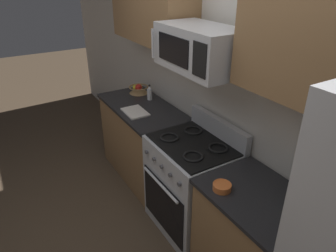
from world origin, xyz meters
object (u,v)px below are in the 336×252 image
(utensil_crock, at_px, (309,211))
(cutting_board, at_px, (135,112))
(range_oven, at_px, (191,185))
(bottle_vinegar, at_px, (150,93))
(prep_bowl, at_px, (222,187))
(microwave, at_px, (200,48))
(fruit_basket, at_px, (139,89))

(utensil_crock, bearing_deg, cutting_board, -173.94)
(range_oven, bearing_deg, utensil_crock, 3.48)
(range_oven, distance_m, utensil_crock, 1.22)
(utensil_crock, relative_size, cutting_board, 0.99)
(bottle_vinegar, bearing_deg, cutting_board, -51.26)
(bottle_vinegar, distance_m, prep_bowl, 1.76)
(utensil_crock, distance_m, prep_bowl, 0.56)
(utensil_crock, distance_m, cutting_board, 1.98)
(range_oven, bearing_deg, microwave, 90.05)
(cutting_board, bearing_deg, bottle_vinegar, 128.74)
(cutting_board, bearing_deg, fruit_basket, 150.07)
(cutting_board, bearing_deg, utensil_crock, 6.06)
(microwave, distance_m, bottle_vinegar, 1.35)
(utensil_crock, bearing_deg, bottle_vinegar, 177.52)
(fruit_basket, bearing_deg, cutting_board, -29.93)
(fruit_basket, xyz_separation_m, prep_bowl, (1.98, -0.33, -0.02))
(utensil_crock, distance_m, bottle_vinegar, 2.22)
(utensil_crock, height_order, prep_bowl, utensil_crock)
(range_oven, height_order, cutting_board, range_oven)
(microwave, distance_m, cutting_board, 1.21)
(microwave, distance_m, utensil_crock, 1.34)
(range_oven, height_order, bottle_vinegar, same)
(cutting_board, distance_m, bottle_vinegar, 0.40)
(fruit_basket, relative_size, prep_bowl, 1.83)
(utensil_crock, relative_size, fruit_basket, 1.27)
(fruit_basket, bearing_deg, utensil_crock, -1.91)
(range_oven, height_order, fruit_basket, range_oven)
(range_oven, distance_m, fruit_basket, 1.47)
(cutting_board, height_order, prep_bowl, prep_bowl)
(range_oven, height_order, prep_bowl, range_oven)
(range_oven, height_order, microwave, microwave)
(microwave, height_order, prep_bowl, microwave)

